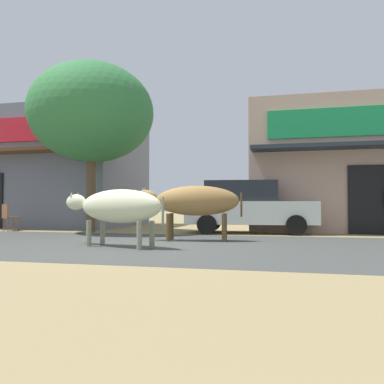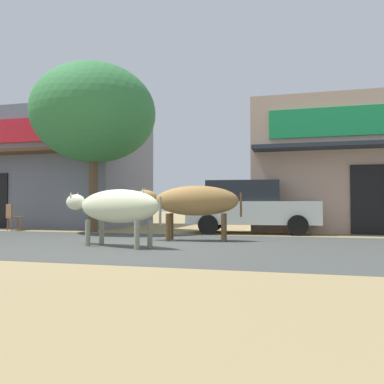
{
  "view_description": "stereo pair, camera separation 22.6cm",
  "coord_description": "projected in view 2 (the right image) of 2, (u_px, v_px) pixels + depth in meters",
  "views": [
    {
      "loc": [
        3.27,
        -8.49,
        0.9
      ],
      "look_at": [
        0.88,
        1.55,
        1.23
      ],
      "focal_mm": 37.06,
      "sensor_mm": 36.0,
      "label": 1
    },
    {
      "loc": [
        3.49,
        -8.44,
        0.9
      ],
      "look_at": [
        0.88,
        1.55,
        1.23
      ],
      "focal_mm": 37.06,
      "sensor_mm": 36.0,
      "label": 2
    }
  ],
  "objects": [
    {
      "name": "asphalt_road",
      "position": [
        137.0,
        244.0,
        9.02
      ],
      "size": [
        72.0,
        6.09,
        0.0
      ],
      "primitive_type": "cube",
      "color": "#434642",
      "rests_on": "ground"
    },
    {
      "name": "storefront_right_club",
      "position": [
        342.0,
        168.0,
        14.37
      ],
      "size": [
        6.09,
        5.77,
        4.41
      ],
      "color": "tan",
      "rests_on": "ground"
    },
    {
      "name": "storefront_left_cafe",
      "position": [
        56.0,
        171.0,
        17.36
      ],
      "size": [
        7.24,
        5.77,
        4.76
      ],
      "color": "slate",
      "rests_on": "ground"
    },
    {
      "name": "cow_far_dark",
      "position": [
        194.0,
        201.0,
        9.86
      ],
      "size": [
        2.7,
        0.87,
        1.37
      ],
      "color": "olive",
      "rests_on": "ground"
    },
    {
      "name": "ground",
      "position": [
        137.0,
        244.0,
        9.02
      ],
      "size": [
        80.0,
        80.0,
        0.0
      ],
      "primitive_type": "plane",
      "color": "#988458"
    },
    {
      "name": "cow_near_brown",
      "position": [
        116.0,
        207.0,
        8.48
      ],
      "size": [
        2.66,
        1.19,
        1.23
      ],
      "color": "beige",
      "rests_on": "ground"
    },
    {
      "name": "roadside_tree",
      "position": [
        94.0,
        114.0,
        13.2
      ],
      "size": [
        4.1,
        4.1,
        5.59
      ],
      "color": "brown",
      "rests_on": "ground"
    },
    {
      "name": "parked_hatchback_car",
      "position": [
        249.0,
        206.0,
        12.55
      ],
      "size": [
        4.16,
        2.3,
        1.64
      ],
      "color": "silver",
      "rests_on": "ground"
    },
    {
      "name": "cafe_chair_near_tree",
      "position": [
        13.0,
        216.0,
        13.76
      ],
      "size": [
        0.6,
        0.6,
        0.92
      ],
      "color": "brown",
      "rests_on": "ground"
    }
  ]
}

